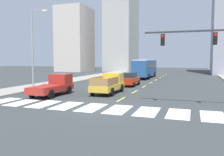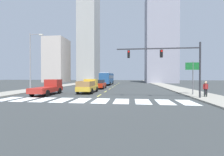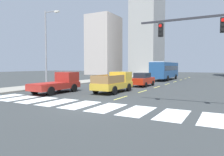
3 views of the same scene
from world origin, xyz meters
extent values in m
plane|color=#333839|center=(0.00, 0.00, 0.00)|extent=(160.00, 160.00, 0.00)
cube|color=gray|center=(-12.48, 18.00, 0.07)|extent=(3.92, 110.00, 0.15)
cube|color=silver|center=(-9.02, 0.00, 0.00)|extent=(1.42, 3.09, 0.01)
cube|color=silver|center=(-7.02, 0.00, 0.00)|extent=(1.42, 3.09, 0.01)
cube|color=silver|center=(-5.01, 0.00, 0.00)|extent=(1.42, 3.09, 0.01)
cube|color=silver|center=(-3.01, 0.00, 0.00)|extent=(1.42, 3.09, 0.01)
cube|color=silver|center=(-1.00, 0.00, 0.00)|extent=(1.42, 3.09, 0.01)
cube|color=silver|center=(1.00, 0.00, 0.00)|extent=(1.42, 3.09, 0.01)
cube|color=silver|center=(3.01, 0.00, 0.00)|extent=(1.42, 3.09, 0.01)
cube|color=silver|center=(5.01, 0.00, 0.00)|extent=(1.42, 3.09, 0.01)
cube|color=silver|center=(7.02, 0.00, 0.00)|extent=(1.42, 3.09, 0.01)
cube|color=#D1CC4F|center=(0.00, 4.00, 0.00)|extent=(0.16, 2.40, 0.01)
cube|color=#D1CC4F|center=(0.00, 9.00, 0.00)|extent=(0.16, 2.40, 0.01)
cube|color=#D1CC4F|center=(0.00, 14.00, 0.00)|extent=(0.16, 2.40, 0.01)
cube|color=#D1CC4F|center=(0.00, 19.00, 0.00)|extent=(0.16, 2.40, 0.01)
cube|color=#D1CC4F|center=(0.00, 24.00, 0.00)|extent=(0.16, 2.40, 0.01)
cube|color=#D1CC4F|center=(0.00, 29.00, 0.00)|extent=(0.16, 2.40, 0.01)
cube|color=#D1CC4F|center=(0.00, 34.00, 0.00)|extent=(0.16, 2.40, 0.01)
cube|color=#D1CC4F|center=(0.00, 39.00, 0.00)|extent=(0.16, 2.40, 0.01)
cube|color=gold|center=(-2.25, 6.83, 0.68)|extent=(1.96, 5.20, 0.56)
cube|color=gold|center=(-2.25, 8.53, 1.46)|extent=(1.84, 1.60, 1.00)
cube|color=#19232D|center=(-2.25, 8.97, 1.64)|extent=(1.72, 0.08, 0.56)
cube|color=gold|center=(-2.25, 5.88, 0.99)|extent=(1.84, 3.30, 0.06)
cylinder|color=black|center=(-3.23, 8.39, 0.40)|extent=(0.22, 0.80, 0.80)
cylinder|color=black|center=(-1.27, 8.39, 0.40)|extent=(0.22, 0.80, 0.80)
cylinder|color=black|center=(-3.23, 5.27, 0.40)|extent=(0.22, 0.80, 0.80)
cylinder|color=black|center=(-1.27, 5.27, 0.40)|extent=(0.22, 0.80, 0.80)
cube|color=olive|center=(-3.15, 5.88, 1.37)|extent=(0.06, 3.17, 0.70)
cube|color=olive|center=(-1.35, 5.88, 1.37)|extent=(0.06, 3.17, 0.70)
cube|color=olive|center=(-2.25, 4.30, 1.37)|extent=(1.80, 0.06, 0.70)
cube|color=maroon|center=(-6.80, 3.74, 0.68)|extent=(1.96, 5.20, 0.56)
cube|color=maroon|center=(-6.80, 5.44, 1.46)|extent=(1.84, 1.60, 1.00)
cube|color=#19232D|center=(-6.80, 5.88, 1.64)|extent=(1.72, 0.08, 0.56)
cube|color=maroon|center=(-6.80, 2.79, 0.99)|extent=(1.84, 3.30, 0.06)
cylinder|color=black|center=(-7.78, 5.30, 0.40)|extent=(0.22, 0.80, 0.80)
cylinder|color=black|center=(-5.82, 5.30, 0.40)|extent=(0.22, 0.80, 0.80)
cylinder|color=black|center=(-7.78, 2.18, 0.40)|extent=(0.22, 0.80, 0.80)
cylinder|color=black|center=(-5.82, 2.18, 0.40)|extent=(0.22, 0.80, 0.80)
cube|color=#245085|center=(-2.51, 27.30, 1.85)|extent=(2.50, 10.80, 2.70)
cube|color=#19232D|center=(-2.51, 27.30, 2.20)|extent=(2.52, 9.94, 0.80)
cube|color=silver|center=(-2.51, 27.30, 3.26)|extent=(2.40, 10.37, 0.12)
cylinder|color=black|center=(-3.76, 30.65, 0.50)|extent=(0.22, 1.00, 1.00)
cylinder|color=black|center=(-1.26, 30.65, 0.50)|extent=(0.22, 1.00, 1.00)
cylinder|color=black|center=(-3.76, 24.33, 0.50)|extent=(0.22, 1.00, 1.00)
cylinder|color=black|center=(-1.26, 24.33, 0.50)|extent=(0.22, 1.00, 1.00)
cube|color=red|center=(-1.94, 14.18, 0.70)|extent=(1.80, 4.40, 0.76)
cube|color=#1E2833|center=(-1.94, 14.03, 1.40)|extent=(1.58, 2.11, 0.64)
cylinder|color=black|center=(-2.84, 15.55, 0.32)|extent=(0.22, 0.64, 0.64)
cylinder|color=black|center=(-1.04, 15.55, 0.32)|extent=(0.22, 0.64, 0.64)
cylinder|color=black|center=(-2.84, 12.82, 0.32)|extent=(0.22, 0.64, 0.64)
cylinder|color=black|center=(-1.04, 12.82, 0.32)|extent=(0.22, 0.64, 0.64)
cube|color=#2D2D33|center=(6.73, 2.32, 5.40)|extent=(8.78, 0.12, 0.12)
cube|color=black|center=(7.17, 2.32, 4.85)|extent=(0.28, 0.24, 0.84)
cylinder|color=red|center=(7.17, 2.19, 5.11)|extent=(0.20, 0.04, 0.20)
cylinder|color=black|center=(7.17, 2.19, 4.85)|extent=(0.20, 0.04, 0.20)
cylinder|color=black|center=(7.17, 2.19, 4.59)|extent=(0.20, 0.04, 0.20)
cube|color=black|center=(3.66, 2.32, 4.85)|extent=(0.28, 0.24, 0.84)
cylinder|color=red|center=(3.66, 2.19, 5.11)|extent=(0.20, 0.04, 0.20)
cylinder|color=black|center=(3.66, 2.19, 4.85)|extent=(0.20, 0.04, 0.20)
cylinder|color=black|center=(3.66, 2.19, 4.59)|extent=(0.20, 0.04, 0.20)
cylinder|color=gray|center=(-11.39, 7.10, 4.50)|extent=(0.20, 0.20, 9.00)
cube|color=gray|center=(-10.49, 7.10, 8.80)|extent=(1.80, 0.10, 0.10)
cube|color=silver|center=(-9.59, 7.10, 8.70)|extent=(0.60, 0.28, 0.16)
cube|color=beige|center=(-26.00, 44.93, 8.88)|extent=(7.97, 9.69, 17.76)
camera|label=1|loc=(5.84, -15.31, 3.48)|focal=37.97mm
camera|label=2|loc=(3.80, -14.67, 2.41)|focal=24.47mm
camera|label=3|loc=(7.45, -11.13, 2.56)|focal=33.88mm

